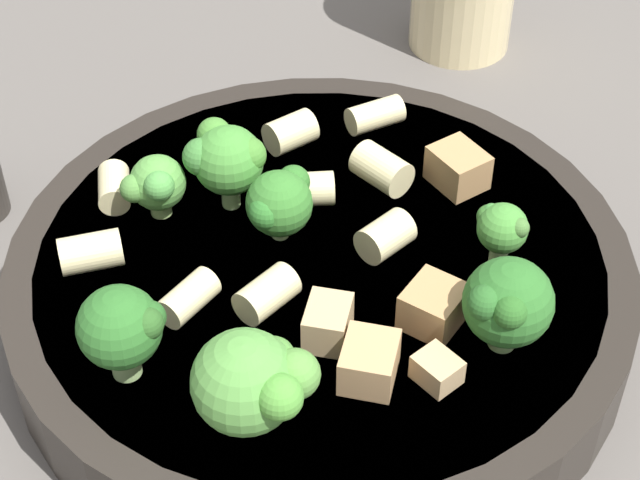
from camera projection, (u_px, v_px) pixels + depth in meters
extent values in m
plane|color=#5B5651|center=(320.00, 315.00, 0.49)|extent=(2.00, 2.00, 0.00)
cylinder|color=#28231E|center=(320.00, 287.00, 0.48)|extent=(0.28, 0.28, 0.04)
cylinder|color=beige|center=(320.00, 262.00, 0.47)|extent=(0.25, 0.25, 0.01)
torus|color=#28231E|center=(320.00, 260.00, 0.47)|extent=(0.27, 0.27, 0.00)
cylinder|color=#9EC175|center=(499.00, 252.00, 0.46)|extent=(0.01, 0.01, 0.01)
sphere|color=#478E38|center=(503.00, 228.00, 0.45)|extent=(0.02, 0.02, 0.02)
sphere|color=#428B3A|center=(491.00, 212.00, 0.45)|extent=(0.01, 0.01, 0.01)
sphere|color=#3D7A2F|center=(489.00, 217.00, 0.46)|extent=(0.01, 0.01, 0.01)
sphere|color=#497A36|center=(519.00, 228.00, 0.45)|extent=(0.01, 0.01, 0.01)
cylinder|color=#9EC175|center=(280.00, 228.00, 0.48)|extent=(0.01, 0.01, 0.01)
sphere|color=#387A2D|center=(279.00, 203.00, 0.47)|extent=(0.03, 0.03, 0.03)
sphere|color=#31782C|center=(267.00, 211.00, 0.46)|extent=(0.02, 0.02, 0.02)
sphere|color=#327029|center=(293.00, 182.00, 0.47)|extent=(0.02, 0.02, 0.02)
cylinder|color=#9EC175|center=(125.00, 359.00, 0.42)|extent=(0.01, 0.01, 0.02)
sphere|color=#2D6B28|center=(119.00, 327.00, 0.40)|extent=(0.03, 0.03, 0.03)
sphere|color=#2C5B23|center=(147.00, 324.00, 0.40)|extent=(0.01, 0.01, 0.01)
sphere|color=#285E23|center=(149.00, 317.00, 0.40)|extent=(0.01, 0.01, 0.01)
cylinder|color=#84AD60|center=(503.00, 333.00, 0.43)|extent=(0.01, 0.01, 0.01)
sphere|color=#2D6B28|center=(508.00, 302.00, 0.42)|extent=(0.04, 0.04, 0.04)
sphere|color=#2A6326|center=(485.00, 303.00, 0.41)|extent=(0.01, 0.01, 0.01)
sphere|color=#2B6323|center=(510.00, 312.00, 0.40)|extent=(0.01, 0.01, 0.01)
cylinder|color=#93B766|center=(161.00, 205.00, 0.49)|extent=(0.01, 0.01, 0.01)
sphere|color=#569942|center=(158.00, 183.00, 0.48)|extent=(0.03, 0.03, 0.03)
sphere|color=#518A3C|center=(138.00, 182.00, 0.48)|extent=(0.01, 0.01, 0.01)
sphere|color=#509B45|center=(158.00, 187.00, 0.47)|extent=(0.01, 0.01, 0.01)
cylinder|color=#9EC175|center=(231.00, 191.00, 0.49)|extent=(0.01, 0.01, 0.02)
sphere|color=#478E38|center=(228.00, 160.00, 0.48)|extent=(0.03, 0.03, 0.03)
sphere|color=#488834|center=(214.00, 135.00, 0.48)|extent=(0.02, 0.02, 0.02)
sphere|color=#478531|center=(248.00, 155.00, 0.47)|extent=(0.02, 0.02, 0.02)
sphere|color=#408037|center=(202.00, 157.00, 0.47)|extent=(0.02, 0.02, 0.02)
cylinder|color=#93B766|center=(252.00, 418.00, 0.40)|extent=(0.01, 0.01, 0.01)
sphere|color=#569942|center=(250.00, 383.00, 0.38)|extent=(0.04, 0.04, 0.04)
sphere|color=#529C39|center=(280.00, 397.00, 0.37)|extent=(0.02, 0.02, 0.02)
sphere|color=#4E8D39|center=(273.00, 358.00, 0.39)|extent=(0.02, 0.02, 0.02)
sphere|color=#59953F|center=(295.00, 374.00, 0.38)|extent=(0.02, 0.02, 0.02)
cylinder|color=beige|center=(385.00, 236.00, 0.47)|extent=(0.03, 0.03, 0.02)
cylinder|color=beige|center=(291.00, 132.00, 0.52)|extent=(0.03, 0.03, 0.02)
cylinder|color=beige|center=(189.00, 298.00, 0.44)|extent=(0.03, 0.02, 0.01)
cylinder|color=beige|center=(91.00, 252.00, 0.46)|extent=(0.03, 0.03, 0.02)
cylinder|color=beige|center=(114.00, 187.00, 0.49)|extent=(0.03, 0.02, 0.01)
cylinder|color=beige|center=(382.00, 169.00, 0.50)|extent=(0.03, 0.03, 0.02)
cylinder|color=beige|center=(372.00, 114.00, 0.53)|extent=(0.03, 0.03, 0.01)
cylinder|color=beige|center=(311.00, 189.00, 0.49)|extent=(0.02, 0.03, 0.02)
cylinder|color=beige|center=(267.00, 294.00, 0.44)|extent=(0.03, 0.03, 0.02)
cube|color=tan|center=(458.00, 168.00, 0.50)|extent=(0.03, 0.03, 0.02)
cube|color=tan|center=(328.00, 323.00, 0.43)|extent=(0.02, 0.02, 0.02)
cube|color=tan|center=(437.00, 370.00, 0.41)|extent=(0.02, 0.02, 0.01)
cube|color=tan|center=(434.00, 307.00, 0.43)|extent=(0.03, 0.03, 0.02)
cube|color=tan|center=(369.00, 362.00, 0.41)|extent=(0.03, 0.02, 0.02)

